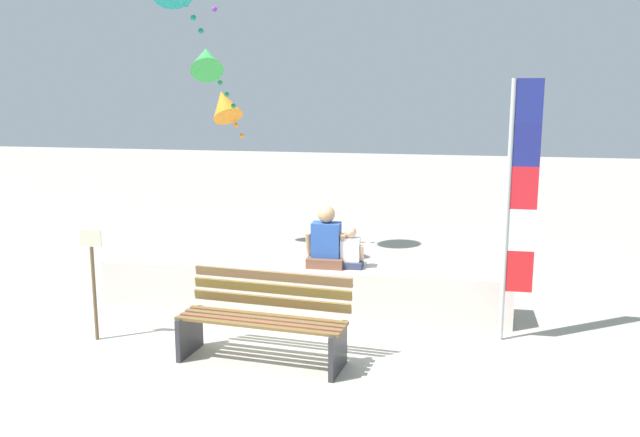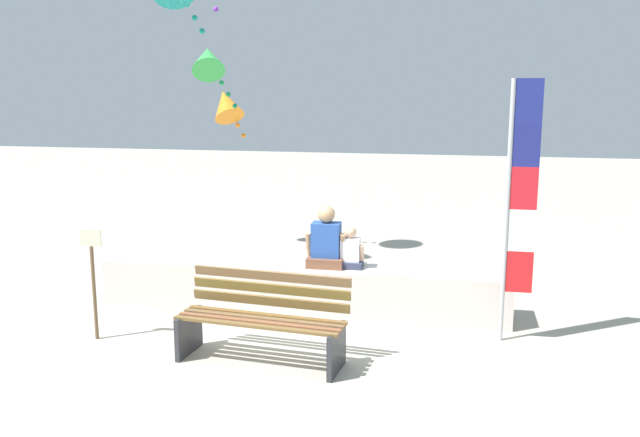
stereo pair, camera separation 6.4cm
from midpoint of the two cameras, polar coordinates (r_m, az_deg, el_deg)
name	(u,v)px [view 2 (the right image)]	position (r m, az deg, el deg)	size (l,w,h in m)	color
ground_plane	(282,340)	(7.85, -2.93, -9.92)	(40.00, 40.00, 0.00)	#ADA997
seawall_ledge	(302,288)	(8.73, -1.25, -5.68)	(5.08, 0.62, 0.58)	beige
park_bench	(263,320)	(7.22, -4.44, -8.31)	(1.79, 0.79, 0.88)	brown
person_adult	(326,243)	(8.53, 0.73, -2.00)	(0.50, 0.37, 0.76)	brown
person_child	(350,252)	(8.51, 2.72, -2.72)	(0.34, 0.25, 0.52)	#2F3651
flag_banner	(517,199)	(7.70, 16.07, 1.55)	(0.33, 0.05, 2.86)	#B7B7BC
kite_green	(208,60)	(11.21, -8.98, 12.73)	(0.78, 0.84, 1.11)	green
kite_orange	(226,104)	(11.91, -7.52, 9.27)	(0.84, 0.86, 0.93)	orange
sign_post	(93,275)	(8.03, -17.88, -4.40)	(0.24, 0.04, 1.25)	brown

